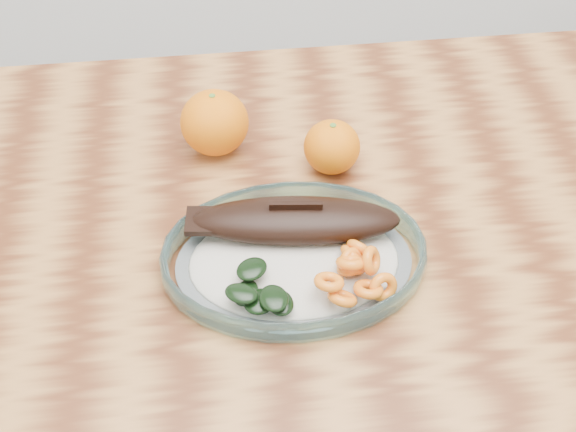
{
  "coord_description": "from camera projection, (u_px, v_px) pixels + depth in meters",
  "views": [
    {
      "loc": [
        -0.14,
        -0.57,
        1.38
      ],
      "look_at": [
        -0.08,
        0.02,
        0.77
      ],
      "focal_mm": 45.0,
      "sensor_mm": 36.0,
      "label": 1
    }
  ],
  "objects": [
    {
      "name": "plated_meal",
      "position": [
        294.0,
        254.0,
        0.81
      ],
      "size": [
        0.55,
        0.54,
        0.08
      ],
      "rotation": [
        0.0,
        0.0,
        -0.02
      ],
      "color": "white",
      "rests_on": "dining_table"
    },
    {
      "name": "dining_table",
      "position": [
        348.0,
        285.0,
        0.93
      ],
      "size": [
        1.2,
        0.8,
        0.75
      ],
      "color": "#582A14",
      "rests_on": "ground"
    },
    {
      "name": "orange_left",
      "position": [
        215.0,
        123.0,
        0.93
      ],
      "size": [
        0.09,
        0.09,
        0.09
      ],
      "primitive_type": "sphere",
      "color": "orange",
      "rests_on": "dining_table"
    },
    {
      "name": "orange_right",
      "position": [
        332.0,
        147.0,
        0.91
      ],
      "size": [
        0.07,
        0.07,
        0.07
      ],
      "primitive_type": "sphere",
      "color": "orange",
      "rests_on": "dining_table"
    }
  ]
}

